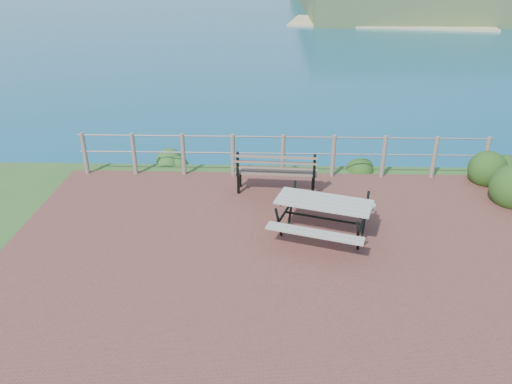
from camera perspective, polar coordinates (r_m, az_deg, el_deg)
ground at (r=8.74m, az=3.42°, el=-7.11°), size 10.00×7.00×0.12m
safety_railing at (r=11.47m, az=3.10°, el=4.43°), size 9.40×0.10×1.00m
picnic_table at (r=9.09m, az=7.67°, el=-2.58°), size 1.82×1.41×0.71m
park_bench at (r=10.65m, az=2.33°, el=3.11°), size 1.75×0.53×0.98m
shrub_right_edge at (r=12.75m, az=25.65°, el=1.28°), size 0.96×0.96×1.37m
shrub_lip_west at (r=12.63m, az=-9.53°, el=3.35°), size 0.76×0.76×0.50m
shrub_lip_east at (r=12.33m, az=11.26°, el=2.64°), size 0.71×0.71×0.42m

